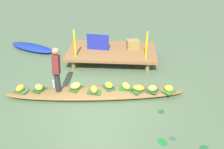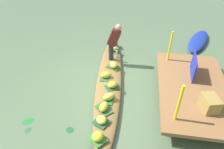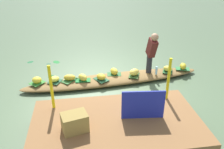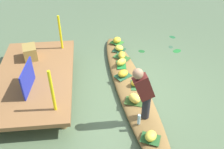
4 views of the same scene
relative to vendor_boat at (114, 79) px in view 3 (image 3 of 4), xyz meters
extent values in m
plane|color=#526949|center=(0.00, 0.00, -0.10)|extent=(40.00, 40.00, 0.00)
cube|color=brown|center=(0.31, 2.29, 0.29)|extent=(3.20, 1.80, 0.10)
cylinder|color=olive|center=(-0.97, 1.57, 0.07)|extent=(0.14, 0.14, 0.34)
cylinder|color=olive|center=(1.59, 1.57, 0.07)|extent=(0.14, 0.14, 0.34)
ellipsoid|color=brown|center=(0.00, 0.00, 0.00)|extent=(5.16, 1.25, 0.19)
cube|color=#235033|center=(1.63, 0.09, 0.10)|extent=(0.43, 0.43, 0.01)
ellipsoid|color=yellow|center=(1.63, 0.09, 0.17)|extent=(0.33, 0.32, 0.15)
cube|color=#2F7640|center=(-2.11, -0.17, 0.10)|extent=(0.46, 0.35, 0.01)
ellipsoid|color=gold|center=(-2.11, -0.17, 0.19)|extent=(0.27, 0.34, 0.18)
cube|color=#1C6E2D|center=(0.88, 0.13, 0.10)|extent=(0.42, 0.26, 0.01)
ellipsoid|color=yellow|center=(0.88, 0.13, 0.19)|extent=(0.32, 0.34, 0.18)
cube|color=#245535|center=(0.38, 0.15, 0.10)|extent=(0.44, 0.48, 0.01)
ellipsoid|color=gold|center=(0.38, 0.15, 0.18)|extent=(0.34, 0.35, 0.16)
cube|color=#2C6032|center=(-0.02, -0.11, 0.10)|extent=(0.42, 0.29, 0.01)
ellipsoid|color=yellow|center=(-0.02, -0.11, 0.19)|extent=(0.27, 0.33, 0.19)
cube|color=#347D2E|center=(2.09, 0.10, 0.10)|extent=(0.46, 0.46, 0.01)
ellipsoid|color=yellow|center=(2.09, 0.10, 0.19)|extent=(0.33, 0.32, 0.17)
cube|color=#2C5D29|center=(1.23, 0.07, 0.10)|extent=(0.49, 0.50, 0.01)
ellipsoid|color=gold|center=(1.23, 0.07, 0.18)|extent=(0.34, 0.24, 0.16)
cube|color=#2F4F20|center=(-0.57, 0.04, 0.10)|extent=(0.40, 0.48, 0.01)
ellipsoid|color=#F9D34F|center=(-0.57, 0.04, 0.20)|extent=(0.36, 0.33, 0.20)
cube|color=#245526|center=(-1.61, -0.09, 0.10)|extent=(0.39, 0.44, 0.01)
ellipsoid|color=yellow|center=(-1.61, -0.09, 0.18)|extent=(0.33, 0.32, 0.16)
cylinder|color=#28282D|center=(-1.04, -0.11, 0.37)|extent=(0.16, 0.16, 0.55)
cube|color=#571E1B|center=(-1.05, -0.01, 0.89)|extent=(0.22, 0.46, 0.59)
sphere|color=#9E7556|center=(-1.06, 0.12, 1.22)|extent=(0.20, 0.20, 0.20)
cylinder|color=#B0D9EC|center=(-1.21, 0.06, 0.22)|extent=(0.06, 0.06, 0.24)
cube|color=#1E299C|center=(-0.19, 2.29, 0.63)|extent=(0.81, 0.11, 0.58)
cylinder|color=yellow|center=(-0.89, 1.69, 0.81)|extent=(0.06, 0.06, 0.94)
cylinder|color=yellow|center=(1.51, 1.69, 0.81)|extent=(0.06, 0.06, 0.94)
cube|color=olive|center=(1.08, 2.46, 0.51)|extent=(0.50, 0.42, 0.34)
ellipsoid|color=#1D5926|center=(1.82, -0.62, -0.09)|extent=(0.24, 0.25, 0.01)
ellipsoid|color=#33573D|center=(1.97, -1.58, -0.09)|extent=(0.21, 0.18, 0.01)
ellipsoid|color=#1E5D32|center=(2.60, -1.82, -0.09)|extent=(0.27, 0.27, 0.01)
ellipsoid|color=#20702D|center=(1.73, -1.70, -0.09)|extent=(0.32, 0.35, 0.01)
camera|label=1|loc=(0.86, -5.57, 3.83)|focal=37.68mm
camera|label=2|loc=(4.61, 0.79, 3.74)|focal=32.51mm
camera|label=3|loc=(0.91, 5.79, 3.09)|focal=37.43mm
camera|label=4|loc=(-4.54, 0.94, 3.85)|focal=39.92mm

